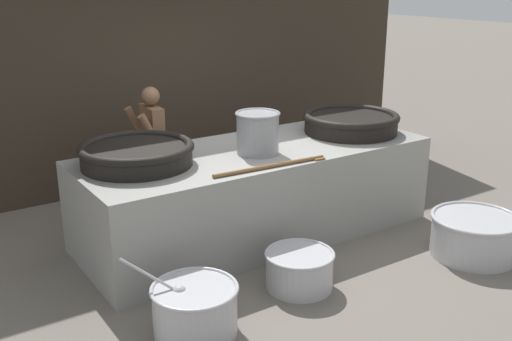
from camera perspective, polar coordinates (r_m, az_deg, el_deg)
The scene contains 11 objects.
ground_plane at distance 6.85m, azimuth 0.00°, elevation -5.92°, with size 60.00×60.00×0.00m, color slate.
back_wall at distance 8.33m, azimuth -9.19°, elevation 13.07°, with size 8.30×0.24×4.17m, color #382D23.
hearth_platform at distance 6.66m, azimuth 0.00°, elevation -2.02°, with size 3.90×1.48×0.99m.
giant_wok_near at distance 6.03m, azimuth -11.30°, elevation 1.62°, with size 1.14×1.14×0.23m.
giant_wok_far at distance 7.26m, azimuth 9.02°, elevation 4.61°, with size 1.15×1.15×0.24m.
stock_pot at distance 6.29m, azimuth 0.16°, elevation 3.68°, with size 0.47×0.47×0.45m.
stirring_paddle at distance 5.89m, azimuth 1.90°, elevation 0.51°, with size 1.26×0.14×0.04m.
cook at distance 7.24m, azimuth -9.83°, elevation 2.27°, with size 0.38×0.58×1.56m.
prep_bowl_vegetables at distance 5.00m, azimuth -5.84°, elevation -12.83°, with size 0.87×0.72×0.70m.
prep_bowl_meat at distance 5.65m, azimuth 4.16°, elevation -9.26°, with size 0.66×0.66×0.36m.
prep_bowl_extra at distance 6.62m, azimuth 20.09°, elevation -5.68°, with size 0.91×0.91×0.44m.
Camera 1 is at (-3.46, -5.20, 2.80)m, focal length 42.00 mm.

